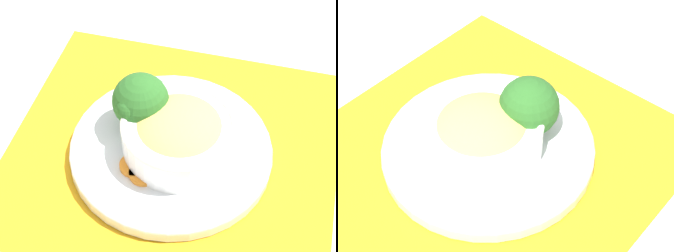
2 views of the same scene
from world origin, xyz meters
TOP-DOWN VIEW (x-y plane):
  - ground_plane at (0.00, 0.00)m, footprint 4.00×4.00m
  - placemat at (0.00, 0.00)m, footprint 0.46×0.47m
  - plate at (0.00, 0.00)m, footprint 0.28×0.28m
  - bowl at (0.00, -0.01)m, footprint 0.16×0.16m
  - broccoli_floret at (0.03, 0.05)m, footprint 0.08×0.08m
  - carrot_slice_near at (-0.05, 0.04)m, footprint 0.04×0.04m
  - carrot_slice_middle at (-0.06, 0.02)m, footprint 0.04×0.04m

SIDE VIEW (x-z plane):
  - ground_plane at x=0.00m, z-range 0.00..0.00m
  - placemat at x=0.00m, z-range 0.00..0.00m
  - plate at x=0.00m, z-range 0.00..0.03m
  - carrot_slice_near at x=-0.05m, z-range 0.02..0.03m
  - carrot_slice_middle at x=-0.06m, z-range 0.02..0.03m
  - bowl at x=0.00m, z-range 0.02..0.09m
  - broccoli_floret at x=0.03m, z-range 0.03..0.12m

